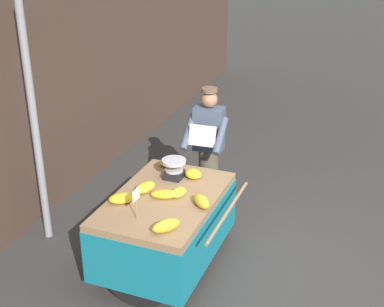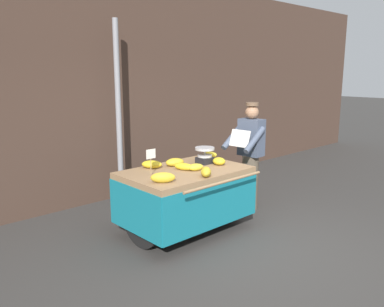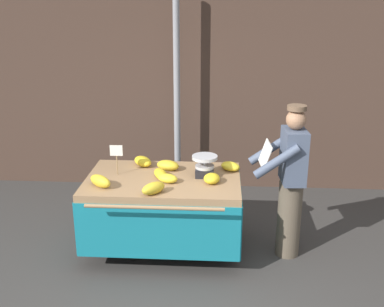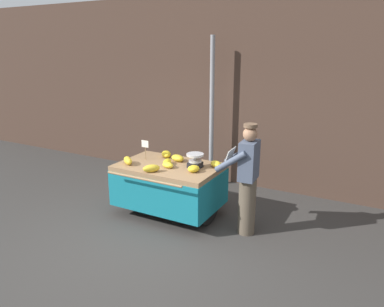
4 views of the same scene
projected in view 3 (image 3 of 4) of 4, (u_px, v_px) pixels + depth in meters
back_wall at (192, 59)px, 6.78m from camera, size 16.00×0.24×3.80m
street_pole at (177, 93)px, 6.48m from camera, size 0.09×0.09×2.99m
banana_cart at (164, 197)px, 5.22m from camera, size 1.70×1.30×0.89m
weighing_scale at (205, 166)px, 5.16m from camera, size 0.28×0.28×0.24m
price_sign at (116, 153)px, 5.17m from camera, size 0.14×0.01×0.34m
banana_bunch_0 at (168, 165)px, 5.36m from camera, size 0.30×0.24×0.11m
banana_bunch_1 at (143, 161)px, 5.50m from camera, size 0.30×0.32×0.11m
banana_bunch_2 at (212, 178)px, 4.98m from camera, size 0.21×0.23×0.11m
banana_bunch_3 at (100, 181)px, 4.89m from camera, size 0.31×0.28×0.13m
banana_bunch_4 at (161, 174)px, 5.13m from camera, size 0.22×0.32×0.09m
banana_bunch_5 at (153, 188)px, 4.71m from camera, size 0.28×0.28×0.12m
banana_bunch_6 at (230, 166)px, 5.35m from camera, size 0.28×0.26×0.10m
banana_bunch_7 at (168, 178)px, 5.00m from camera, size 0.25×0.20×0.09m
vendor_person at (290, 182)px, 5.07m from camera, size 0.60×0.54×1.71m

